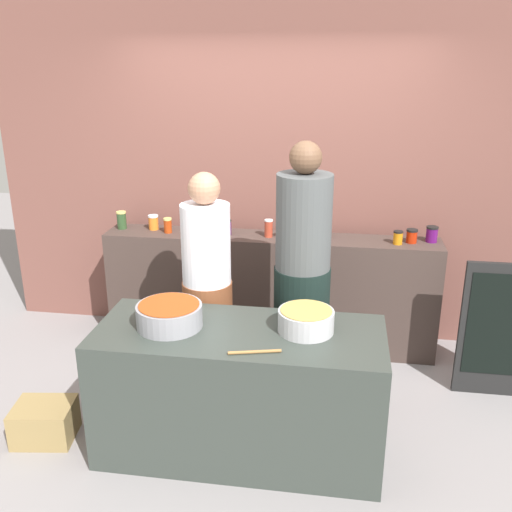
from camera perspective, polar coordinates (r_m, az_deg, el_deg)
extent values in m
plane|color=gray|center=(4.04, -0.78, -15.86)|extent=(12.00, 12.00, 0.00)
cube|color=brown|center=(4.81, 2.02, 9.38)|extent=(4.80, 0.12, 3.00)
cube|color=#41332D|center=(4.77, 1.37, -3.53)|extent=(2.70, 0.36, 0.96)
cube|color=#333B35|center=(3.57, -1.63, -13.27)|extent=(1.70, 0.70, 0.81)
cylinder|color=#2B4625|center=(4.92, -13.20, 3.42)|extent=(0.08, 0.08, 0.13)
cylinder|color=#D6C666|center=(4.90, -13.27, 4.24)|extent=(0.08, 0.08, 0.01)
cylinder|color=orange|center=(4.85, -10.15, 3.23)|extent=(0.08, 0.08, 0.11)
cylinder|color=silver|center=(4.83, -10.19, 3.92)|extent=(0.08, 0.08, 0.02)
cylinder|color=#AC3710|center=(4.74, -8.75, 2.94)|extent=(0.06, 0.06, 0.11)
cylinder|color=#D6C666|center=(4.72, -8.79, 3.65)|extent=(0.07, 0.07, 0.02)
cylinder|color=#D2611D|center=(4.70, -6.07, 2.81)|extent=(0.07, 0.07, 0.09)
cylinder|color=black|center=(4.68, -6.10, 3.43)|extent=(0.08, 0.08, 0.01)
cylinder|color=gold|center=(4.63, -4.39, 2.74)|extent=(0.07, 0.07, 0.11)
cylinder|color=silver|center=(4.62, -4.41, 3.47)|extent=(0.07, 0.07, 0.01)
cylinder|color=#4C115C|center=(4.64, -2.89, 2.80)|extent=(0.07, 0.07, 0.11)
cylinder|color=black|center=(4.62, -2.91, 3.52)|extent=(0.07, 0.07, 0.01)
cylinder|color=#AC3C27|center=(4.57, 1.26, 2.70)|extent=(0.06, 0.06, 0.13)
cylinder|color=silver|center=(4.55, 1.26, 3.56)|extent=(0.07, 0.07, 0.01)
cylinder|color=#4E1E60|center=(4.54, 2.92, 2.40)|extent=(0.07, 0.07, 0.11)
cylinder|color=#D6C666|center=(4.52, 2.93, 3.13)|extent=(0.08, 0.08, 0.01)
cylinder|color=#3B4F3D|center=(4.61, 4.45, 2.77)|extent=(0.08, 0.08, 0.13)
cylinder|color=#D6C666|center=(4.59, 4.48, 3.60)|extent=(0.08, 0.08, 0.01)
cylinder|color=#3D1E52|center=(4.58, 6.82, 2.47)|extent=(0.08, 0.08, 0.11)
cylinder|color=silver|center=(4.56, 6.85, 3.21)|extent=(0.08, 0.08, 0.01)
cylinder|color=orange|center=(4.53, 13.91, 1.72)|extent=(0.07, 0.07, 0.09)
cylinder|color=black|center=(4.52, 13.97, 2.35)|extent=(0.07, 0.07, 0.01)
cylinder|color=#AD230A|center=(4.59, 15.20, 1.84)|extent=(0.08, 0.08, 0.09)
cylinder|color=black|center=(4.58, 15.26, 2.48)|extent=(0.09, 0.09, 0.02)
cylinder|color=#53115B|center=(4.65, 17.06, 2.00)|extent=(0.09, 0.09, 0.11)
cylinder|color=black|center=(4.64, 17.13, 2.73)|extent=(0.09, 0.09, 0.01)
cylinder|color=gray|center=(3.43, -8.60, -5.89)|extent=(0.39, 0.39, 0.14)
cylinder|color=#9F4117|center=(3.40, -8.65, -4.80)|extent=(0.36, 0.36, 0.00)
cylinder|color=#B7B7BC|center=(3.35, 4.98, -6.44)|extent=(0.33, 0.33, 0.13)
cylinder|color=tan|center=(3.32, 5.02, -5.37)|extent=(0.30, 0.30, 0.00)
cylinder|color=#9E703D|center=(3.13, -0.14, -9.50)|extent=(0.29, 0.09, 0.02)
cylinder|color=brown|center=(4.08, -4.72, -8.33)|extent=(0.34, 0.34, 0.88)
cylinder|color=white|center=(3.81, -5.01, 1.19)|extent=(0.33, 0.33, 0.54)
sphere|color=tan|center=(3.71, -5.18, 6.71)|extent=(0.21, 0.21, 0.21)
cylinder|color=black|center=(3.98, 4.44, -8.01)|extent=(0.37, 0.37, 1.01)
cylinder|color=#4A4E50|center=(3.68, 4.77, 3.37)|extent=(0.36, 0.36, 0.62)
sphere|color=brown|center=(3.59, 4.95, 9.73)|extent=(0.21, 0.21, 0.21)
cube|color=olive|center=(4.04, -20.26, -15.20)|extent=(0.41, 0.35, 0.24)
cube|color=black|center=(4.41, 23.18, -6.85)|extent=(0.57, 0.04, 1.01)
cube|color=black|center=(4.37, 23.33, -6.38)|extent=(0.49, 0.01, 0.77)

